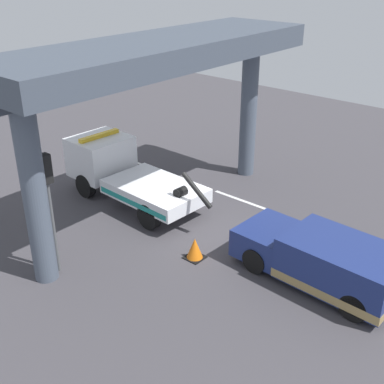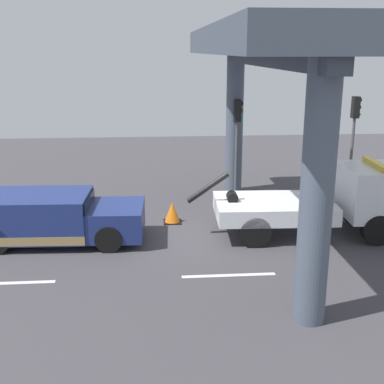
{
  "view_description": "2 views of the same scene",
  "coord_description": "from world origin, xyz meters",
  "px_view_note": "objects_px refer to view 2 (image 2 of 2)",
  "views": [
    {
      "loc": [
        -10.5,
        12.3,
        9.31
      ],
      "look_at": [
        -0.58,
        0.78,
        1.94
      ],
      "focal_mm": 46.55,
      "sensor_mm": 36.0,
      "label": 1
    },
    {
      "loc": [
        -2.02,
        -15.4,
        5.98
      ],
      "look_at": [
        -0.75,
        0.27,
        1.48
      ],
      "focal_mm": 46.55,
      "sensor_mm": 36.0,
      "label": 2
    }
  ],
  "objects_px": {
    "traffic_light_far": "(355,123)",
    "traffic_cone_orange": "(172,213)",
    "traffic_light_near": "(237,126)",
    "towed_van_green": "(53,218)",
    "tow_truck_white": "(331,199)"
  },
  "relations": [
    {
      "from": "towed_van_green",
      "to": "traffic_cone_orange",
      "type": "relative_size",
      "value": 7.05
    },
    {
      "from": "tow_truck_white",
      "to": "traffic_light_far",
      "type": "height_order",
      "value": "traffic_light_far"
    },
    {
      "from": "traffic_light_far",
      "to": "traffic_cone_orange",
      "type": "distance_m",
      "value": 8.99
    },
    {
      "from": "towed_van_green",
      "to": "traffic_light_near",
      "type": "relative_size",
      "value": 1.31
    },
    {
      "from": "towed_van_green",
      "to": "tow_truck_white",
      "type": "bearing_deg",
      "value": -0.2
    },
    {
      "from": "traffic_cone_orange",
      "to": "towed_van_green",
      "type": "bearing_deg",
      "value": -158.31
    },
    {
      "from": "traffic_light_near",
      "to": "towed_van_green",
      "type": "bearing_deg",
      "value": -143.75
    },
    {
      "from": "traffic_light_near",
      "to": "traffic_light_far",
      "type": "xyz_separation_m",
      "value": [
        5.0,
        -0.0,
        0.07
      ]
    },
    {
      "from": "traffic_light_far",
      "to": "tow_truck_white",
      "type": "bearing_deg",
      "value": -117.95
    },
    {
      "from": "towed_van_green",
      "to": "traffic_cone_orange",
      "type": "distance_m",
      "value": 4.19
    },
    {
      "from": "traffic_light_far",
      "to": "traffic_cone_orange",
      "type": "relative_size",
      "value": 5.51
    },
    {
      "from": "tow_truck_white",
      "to": "traffic_light_far",
      "type": "distance_m",
      "value": 5.93
    },
    {
      "from": "towed_van_green",
      "to": "traffic_light_far",
      "type": "height_order",
      "value": "traffic_light_far"
    },
    {
      "from": "tow_truck_white",
      "to": "traffic_light_near",
      "type": "xyz_separation_m",
      "value": [
        -2.35,
        4.99,
        1.74
      ]
    },
    {
      "from": "tow_truck_white",
      "to": "traffic_cone_orange",
      "type": "xyz_separation_m",
      "value": [
        -5.24,
        1.57,
        -0.84
      ]
    }
  ]
}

